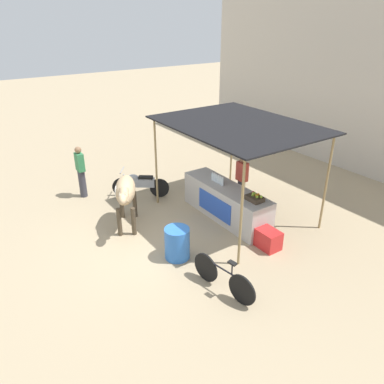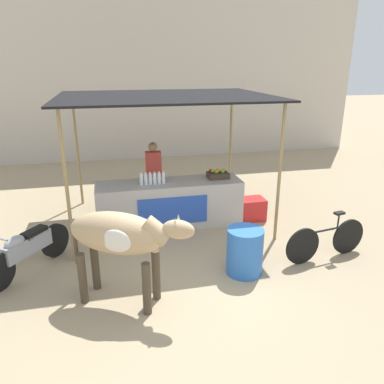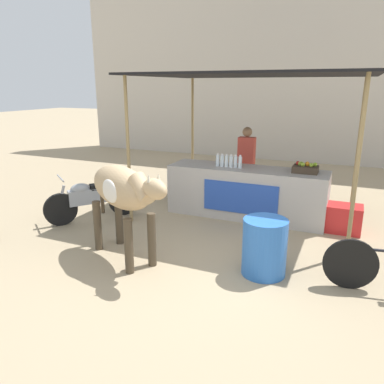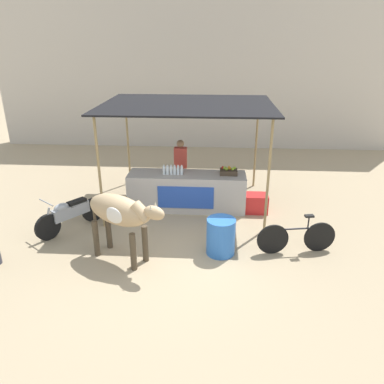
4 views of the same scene
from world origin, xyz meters
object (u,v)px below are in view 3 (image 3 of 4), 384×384
object	(u,v)px
motorcycle_parked	(92,198)
vendor_behind_counter	(246,165)
stall_counter	(246,192)
water_barrel	(264,247)
cooler_box	(343,218)
cow	(123,191)
fruit_crate	(305,168)

from	to	relation	value
motorcycle_parked	vendor_behind_counter	bearing A→B (deg)	41.91
stall_counter	water_barrel	size ratio (longest dim) A/B	3.86
stall_counter	cooler_box	size ratio (longest dim) A/B	5.00
stall_counter	vendor_behind_counter	size ratio (longest dim) A/B	1.82
stall_counter	water_barrel	bearing A→B (deg)	-68.13
vendor_behind_counter	water_barrel	world-z (taller)	vendor_behind_counter
stall_counter	vendor_behind_counter	bearing A→B (deg)	106.84
vendor_behind_counter	cow	xyz separation A→B (m)	(-0.87, -3.27, 0.18)
vendor_behind_counter	cooler_box	xyz separation A→B (m)	(2.01, -0.85, -0.61)
vendor_behind_counter	water_barrel	xyz separation A→B (m)	(1.10, -2.92, -0.46)
motorcycle_parked	water_barrel	bearing A→B (deg)	-12.92
cow	stall_counter	bearing A→B (deg)	66.46
stall_counter	water_barrel	xyz separation A→B (m)	(0.87, -2.16, -0.09)
water_barrel	cow	distance (m)	2.10
vendor_behind_counter	motorcycle_parked	world-z (taller)	vendor_behind_counter
vendor_behind_counter	cow	distance (m)	3.39
water_barrel	cooler_box	bearing A→B (deg)	66.14
fruit_crate	stall_counter	bearing A→B (deg)	-176.70
cooler_box	cow	distance (m)	3.84
vendor_behind_counter	cooler_box	bearing A→B (deg)	-22.93
water_barrel	motorcycle_parked	size ratio (longest dim) A/B	0.52
motorcycle_parked	cooler_box	bearing A→B (deg)	16.22
water_barrel	motorcycle_parked	bearing A→B (deg)	167.08
stall_counter	vendor_behind_counter	world-z (taller)	vendor_behind_counter
stall_counter	cooler_box	xyz separation A→B (m)	(1.78, -0.10, -0.24)
cow	motorcycle_parked	world-z (taller)	cow
stall_counter	fruit_crate	xyz separation A→B (m)	(1.06, 0.06, 0.55)
stall_counter	motorcycle_parked	distance (m)	2.93
stall_counter	cooler_box	world-z (taller)	stall_counter
cow	vendor_behind_counter	bearing A→B (deg)	75.12
water_barrel	motorcycle_parked	xyz separation A→B (m)	(-3.46, 0.79, 0.04)
fruit_crate	cow	xyz separation A→B (m)	(-2.15, -2.58, -0.00)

